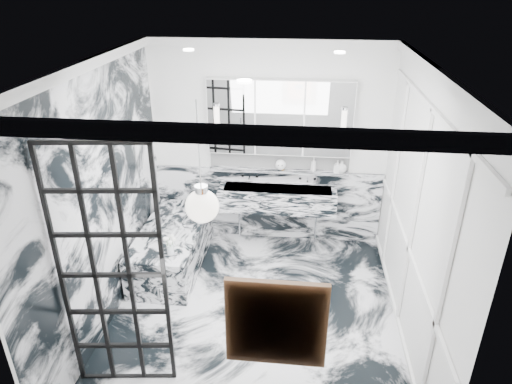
# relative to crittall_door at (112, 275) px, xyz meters

# --- Properties ---
(floor) EXTENTS (3.60, 3.60, 0.00)m
(floor) POSITION_rel_crittall_door_xyz_m (1.10, 1.00, -1.20)
(floor) COLOR silver
(floor) RESTS_ON ground
(ceiling) EXTENTS (3.60, 3.60, 0.00)m
(ceiling) POSITION_rel_crittall_door_xyz_m (1.10, 1.00, 1.60)
(ceiling) COLOR white
(ceiling) RESTS_ON wall_back
(wall_back) EXTENTS (3.60, 0.00, 3.60)m
(wall_back) POSITION_rel_crittall_door_xyz_m (1.10, 2.80, 0.20)
(wall_back) COLOR white
(wall_back) RESTS_ON floor
(wall_front) EXTENTS (3.60, 0.00, 3.60)m
(wall_front) POSITION_rel_crittall_door_xyz_m (1.10, -0.80, 0.20)
(wall_front) COLOR white
(wall_front) RESTS_ON floor
(wall_left) EXTENTS (0.00, 3.60, 3.60)m
(wall_left) POSITION_rel_crittall_door_xyz_m (-0.50, 1.00, 0.20)
(wall_left) COLOR white
(wall_left) RESTS_ON floor
(wall_right) EXTENTS (0.00, 3.60, 3.60)m
(wall_right) POSITION_rel_crittall_door_xyz_m (2.70, 1.00, 0.20)
(wall_right) COLOR white
(wall_right) RESTS_ON floor
(marble_clad_back) EXTENTS (3.18, 0.05, 1.05)m
(marble_clad_back) POSITION_rel_crittall_door_xyz_m (1.10, 2.78, -0.67)
(marble_clad_back) COLOR silver
(marble_clad_back) RESTS_ON floor
(marble_clad_left) EXTENTS (0.02, 3.56, 2.68)m
(marble_clad_left) POSITION_rel_crittall_door_xyz_m (-0.48, 1.00, 0.14)
(marble_clad_left) COLOR silver
(marble_clad_left) RESTS_ON floor
(panel_molding) EXTENTS (0.03, 3.40, 2.30)m
(panel_molding) POSITION_rel_crittall_door_xyz_m (2.68, 1.00, 0.10)
(panel_molding) COLOR white
(panel_molding) RESTS_ON floor
(soap_bottle_a) EXTENTS (0.10, 0.10, 0.20)m
(soap_bottle_a) POSITION_rel_crittall_door_xyz_m (1.72, 2.71, -0.01)
(soap_bottle_a) COLOR #8C5919
(soap_bottle_a) RESTS_ON ledge
(soap_bottle_b) EXTENTS (0.10, 0.10, 0.17)m
(soap_bottle_b) POSITION_rel_crittall_door_xyz_m (2.04, 2.71, -0.02)
(soap_bottle_b) COLOR #4C4C51
(soap_bottle_b) RESTS_ON ledge
(soap_bottle_c) EXTENTS (0.16, 0.16, 0.17)m
(soap_bottle_c) POSITION_rel_crittall_door_xyz_m (2.10, 2.71, -0.02)
(soap_bottle_c) COLOR silver
(soap_bottle_c) RESTS_ON ledge
(face_pot) EXTENTS (0.15, 0.15, 0.15)m
(face_pot) POSITION_rel_crittall_door_xyz_m (1.28, 2.71, -0.03)
(face_pot) COLOR white
(face_pot) RESTS_ON ledge
(amber_bottle) EXTENTS (0.04, 0.04, 0.10)m
(amber_bottle) POSITION_rel_crittall_door_xyz_m (1.31, 2.71, -0.06)
(amber_bottle) COLOR #8C5919
(amber_bottle) RESTS_ON ledge
(flower_vase) EXTENTS (0.08, 0.08, 0.12)m
(flower_vase) POSITION_rel_crittall_door_xyz_m (0.09, 1.32, -0.59)
(flower_vase) COLOR silver
(flower_vase) RESTS_ON bathtub
(crittall_door) EXTENTS (0.88, 0.14, 2.39)m
(crittall_door) POSITION_rel_crittall_door_xyz_m (0.00, 0.00, 0.00)
(crittall_door) COLOR black
(crittall_door) RESTS_ON floor
(artwork) EXTENTS (0.56, 0.05, 0.56)m
(artwork) POSITION_rel_crittall_door_xyz_m (1.45, -0.76, 0.28)
(artwork) COLOR #CF4615
(artwork) RESTS_ON wall_front
(pendant_light) EXTENTS (0.26, 0.26, 0.26)m
(pendant_light) POSITION_rel_crittall_door_xyz_m (0.83, -0.06, 0.74)
(pendant_light) COLOR white
(pendant_light) RESTS_ON ceiling
(trough_sink) EXTENTS (1.60, 0.45, 0.30)m
(trough_sink) POSITION_rel_crittall_door_xyz_m (1.25, 2.56, -0.47)
(trough_sink) COLOR silver
(trough_sink) RESTS_ON wall_back
(ledge) EXTENTS (1.90, 0.14, 0.04)m
(ledge) POSITION_rel_crittall_door_xyz_m (1.25, 2.72, -0.13)
(ledge) COLOR silver
(ledge) RESTS_ON wall_back
(subway_tile) EXTENTS (1.90, 0.03, 0.23)m
(subway_tile) POSITION_rel_crittall_door_xyz_m (1.25, 2.78, 0.01)
(subway_tile) COLOR white
(subway_tile) RESTS_ON wall_back
(mirror_cabinet) EXTENTS (1.90, 0.16, 1.00)m
(mirror_cabinet) POSITION_rel_crittall_door_xyz_m (1.25, 2.73, 0.62)
(mirror_cabinet) COLOR white
(mirror_cabinet) RESTS_ON wall_back
(sconce_left) EXTENTS (0.07, 0.07, 0.40)m
(sconce_left) POSITION_rel_crittall_door_xyz_m (0.43, 2.63, 0.58)
(sconce_left) COLOR white
(sconce_left) RESTS_ON mirror_cabinet
(sconce_right) EXTENTS (0.07, 0.07, 0.40)m
(sconce_right) POSITION_rel_crittall_door_xyz_m (2.07, 2.63, 0.58)
(sconce_right) COLOR white
(sconce_right) RESTS_ON mirror_cabinet
(bathtub) EXTENTS (0.75, 1.65, 0.55)m
(bathtub) POSITION_rel_crittall_door_xyz_m (-0.07, 1.90, -0.92)
(bathtub) COLOR silver
(bathtub) RESTS_ON floor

